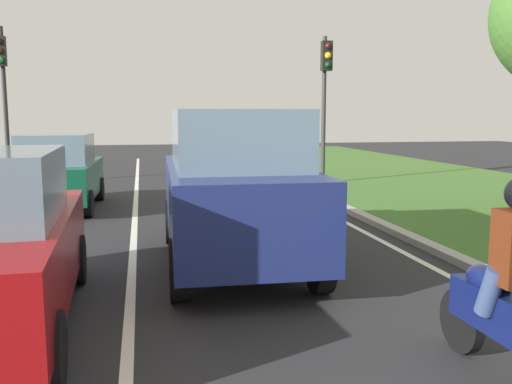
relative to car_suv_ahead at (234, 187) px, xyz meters
The scene contains 9 objects.
ground_plane 5.33m from the car_suv_ahead, 98.75° to the left, with size 60.00×60.00×0.00m, color #262628.
lane_line_center 5.48m from the car_suv_ahead, 106.18° to the left, with size 0.12×32.00×0.01m, color silver.
lane_line_right_edge 5.98m from the car_suv_ahead, 61.38° to the left, with size 0.12×32.00×0.01m, color silver.
grass_verge_right 9.34m from the car_suv_ahead, 33.72° to the left, with size 9.00×48.00×0.06m, color #3D6628.
curb_right 6.22m from the car_suv_ahead, 57.26° to the left, with size 0.24×48.00×0.12m, color #9E9B93.
car_suv_ahead is the anchor object (origin of this frame).
car_hatchback_far 6.53m from the car_suv_ahead, 119.59° to the left, with size 1.82×3.75×1.78m.
traffic_light_near_right 10.05m from the car_suv_ahead, 63.64° to the left, with size 0.32×0.50×4.65m.
traffic_light_overhead_left 12.36m from the car_suv_ahead, 116.81° to the left, with size 0.32×0.50×4.95m.
Camera 1 is at (-0.52, 0.96, 2.20)m, focal length 38.74 mm.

